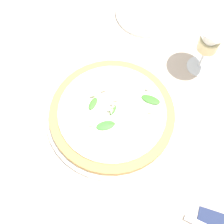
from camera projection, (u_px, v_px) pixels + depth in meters
The scene contains 4 objects.
ground_plane at pixel (107, 124), 0.78m from camera, with size 6.00×6.00×0.00m, color beige.
pizza_arugula_main at pixel (112, 114), 0.78m from camera, with size 0.33×0.33×0.05m.
wine_glass at pixel (211, 39), 0.76m from camera, with size 0.10×0.10×0.17m.
side_plate_white at pixel (147, 12), 0.94m from camera, with size 0.19×0.19×0.02m.
Camera 1 is at (0.05, -0.32, 0.71)m, focal length 50.00 mm.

